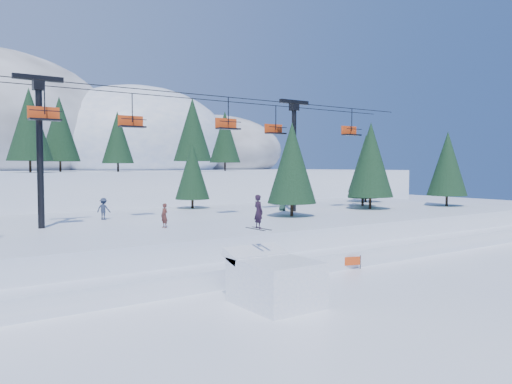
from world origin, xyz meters
TOP-DOWN VIEW (x-y plane):
  - ground at (0.00, 0.00)m, footprint 160.00×160.00m
  - mid_shelf at (0.00, 18.00)m, footprint 70.00×22.00m
  - berm at (0.00, 8.00)m, footprint 70.00×6.00m
  - jump_kicker at (-1.84, 1.22)m, footprint 3.24×4.43m
  - chairlift at (1.86, 18.05)m, footprint 46.00×3.21m
  - conifer_stand at (1.10, 18.63)m, footprint 63.35×17.19m
  - distant_skiers at (-1.23, 17.97)m, footprint 25.69×8.41m
  - banner_near at (6.45, 5.09)m, footprint 2.74×0.89m
  - banner_far at (8.91, 5.97)m, footprint 2.62×1.19m

SIDE VIEW (x-z plane):
  - ground at x=0.00m, z-range 0.00..0.00m
  - banner_near at x=6.45m, z-range 0.09..0.99m
  - banner_far at x=8.91m, z-range 0.09..0.99m
  - berm at x=0.00m, z-range 0.00..1.10m
  - jump_kicker at x=-1.84m, z-range -1.42..3.85m
  - mid_shelf at x=0.00m, z-range 0.00..2.50m
  - distant_skiers at x=-1.23m, z-range 2.46..4.26m
  - conifer_stand at x=1.10m, z-range 2.22..11.59m
  - chairlift at x=1.86m, z-range 4.18..14.46m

